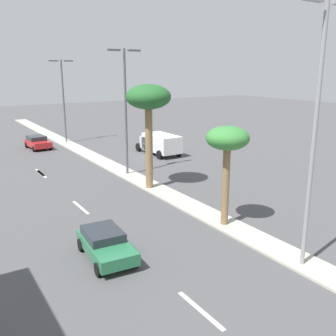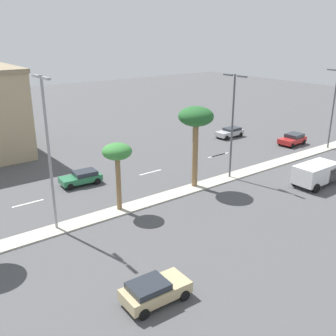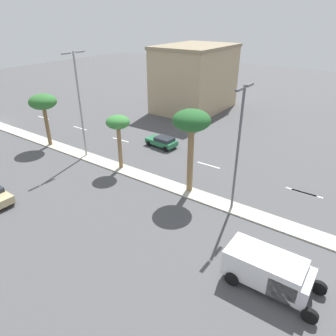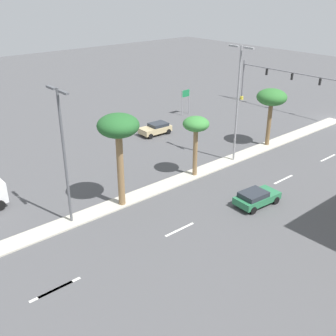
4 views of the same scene
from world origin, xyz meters
name	(u,v)px [view 2 (image 2 of 4)]	position (x,y,z in m)	size (l,w,h in m)	color
ground_plane	(173,195)	(0.00, 32.08, 0.00)	(160.00, 160.00, 0.00)	#4C4C4F
median_curb	(241,173)	(0.00, 41.25, 0.06)	(1.80, 82.50, 0.12)	#B7B2A3
lane_stripe_center	(28,203)	(-6.24, 20.74, 0.01)	(0.20, 2.80, 0.01)	silver
lane_stripe_trailing	(150,172)	(-6.24, 33.89, 0.01)	(0.20, 2.80, 0.01)	silver
lane_stripe_mid	(217,155)	(-6.24, 43.74, 0.01)	(0.20, 2.80, 0.01)	silver
lane_stripe_rear	(220,155)	(-6.24, 44.28, 0.01)	(0.20, 2.80, 0.01)	silver
palm_tree_trailing	(117,155)	(-0.18, 26.48, 4.94)	(2.43, 2.43, 5.75)	olive
palm_tree_near	(196,120)	(-0.35, 35.01, 6.63)	(3.29, 3.29, 7.74)	olive
street_lamp_far	(48,145)	(-0.21, 20.91, 6.74)	(2.90, 0.24, 11.50)	gray
street_lamp_inboard	(233,119)	(0.00, 39.50, 6.16)	(2.90, 0.24, 10.38)	#515459
street_lamp_trailing	(334,103)	(0.25, 57.07, 5.89)	(2.90, 0.24, 9.85)	#515459
sedan_silver_left	(230,132)	(-11.44, 51.26, 0.72)	(2.02, 4.24, 1.31)	#B2B2B7
sedan_red_rear	(293,139)	(-3.70, 55.09, 0.76)	(2.33, 4.05, 1.43)	red
sedan_tan_outboard	(154,290)	(11.33, 21.91, 0.74)	(2.11, 3.92, 1.36)	tan
sedan_green_far	(82,177)	(-7.58, 26.57, 0.71)	(2.21, 4.07, 1.31)	#287047
box_truck	(318,173)	(6.56, 44.99, 1.24)	(2.61, 5.82, 2.19)	silver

